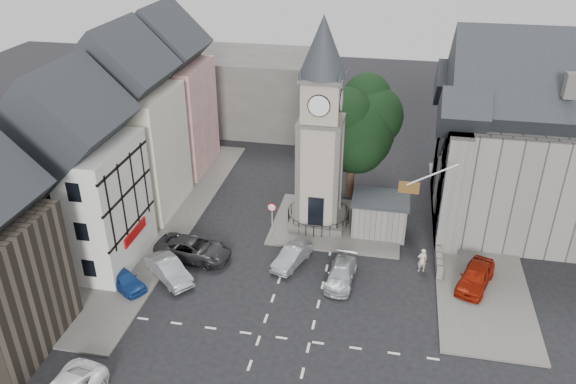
% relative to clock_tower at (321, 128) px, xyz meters
% --- Properties ---
extents(ground, '(120.00, 120.00, 0.00)m').
position_rel_clock_tower_xyz_m(ground, '(0.00, -7.99, -8.12)').
color(ground, black).
rests_on(ground, ground).
extents(pavement_west, '(6.00, 30.00, 0.14)m').
position_rel_clock_tower_xyz_m(pavement_west, '(-12.50, -1.99, -8.05)').
color(pavement_west, '#595651').
rests_on(pavement_west, ground).
extents(pavement_east, '(6.00, 26.00, 0.14)m').
position_rel_clock_tower_xyz_m(pavement_east, '(12.00, 0.01, -8.05)').
color(pavement_east, '#595651').
rests_on(pavement_east, ground).
extents(central_island, '(10.00, 8.00, 0.16)m').
position_rel_clock_tower_xyz_m(central_island, '(1.50, 0.01, -8.04)').
color(central_island, '#595651').
rests_on(central_island, ground).
extents(road_markings, '(20.00, 8.00, 0.01)m').
position_rel_clock_tower_xyz_m(road_markings, '(0.00, -13.49, -8.12)').
color(road_markings, silver).
rests_on(road_markings, ground).
extents(clock_tower, '(4.86, 4.86, 16.25)m').
position_rel_clock_tower_xyz_m(clock_tower, '(0.00, 0.00, 0.00)').
color(clock_tower, '#4C4944').
rests_on(clock_tower, ground).
extents(stone_shelter, '(4.30, 3.30, 3.08)m').
position_rel_clock_tower_xyz_m(stone_shelter, '(4.80, -0.49, -6.57)').
color(stone_shelter, slate).
rests_on(stone_shelter, ground).
extents(town_tree, '(7.20, 7.20, 10.80)m').
position_rel_clock_tower_xyz_m(town_tree, '(2.00, 5.01, -1.15)').
color(town_tree, black).
rests_on(town_tree, ground).
extents(warning_sign_post, '(0.70, 0.19, 2.85)m').
position_rel_clock_tower_xyz_m(warning_sign_post, '(-3.20, -2.56, -6.09)').
color(warning_sign_post, black).
rests_on(warning_sign_post, ground).
extents(terrace_pink, '(8.10, 7.60, 12.80)m').
position_rel_clock_tower_xyz_m(terrace_pink, '(-15.50, 8.01, -1.54)').
color(terrace_pink, tan).
rests_on(terrace_pink, ground).
extents(terrace_cream, '(8.10, 7.60, 12.80)m').
position_rel_clock_tower_xyz_m(terrace_cream, '(-15.50, 0.01, -1.54)').
color(terrace_cream, beige).
rests_on(terrace_cream, ground).
extents(terrace_tudor, '(8.10, 7.60, 12.00)m').
position_rel_clock_tower_xyz_m(terrace_tudor, '(-15.50, -7.99, -1.93)').
color(terrace_tudor, silver).
rests_on(terrace_tudor, ground).
extents(backdrop_west, '(20.00, 10.00, 8.00)m').
position_rel_clock_tower_xyz_m(backdrop_west, '(-12.00, 20.01, -4.12)').
color(backdrop_west, '#4C4944').
rests_on(backdrop_west, ground).
extents(east_building, '(14.40, 11.40, 12.60)m').
position_rel_clock_tower_xyz_m(east_building, '(15.59, 3.01, -1.86)').
color(east_building, slate).
rests_on(east_building, ground).
extents(east_boundary_wall, '(0.40, 16.00, 0.90)m').
position_rel_clock_tower_xyz_m(east_boundary_wall, '(9.20, 2.01, -7.67)').
color(east_boundary_wall, slate).
rests_on(east_boundary_wall, ground).
extents(flagpole, '(3.68, 0.10, 2.74)m').
position_rel_clock_tower_xyz_m(flagpole, '(8.00, -3.99, -1.12)').
color(flagpole, white).
rests_on(flagpole, ground).
extents(car_west_blue, '(3.94, 3.17, 1.26)m').
position_rel_clock_tower_xyz_m(car_west_blue, '(-11.50, -10.76, -7.49)').
color(car_west_blue, navy).
rests_on(car_west_blue, ground).
extents(car_west_silver, '(4.31, 3.95, 1.43)m').
position_rel_clock_tower_xyz_m(car_west_silver, '(-8.89, -9.25, -7.40)').
color(car_west_silver, '#9DA0A4').
rests_on(car_west_silver, ground).
extents(car_west_grey, '(5.75, 3.09, 1.53)m').
position_rel_clock_tower_xyz_m(car_west_grey, '(-8.11, -6.57, -7.35)').
color(car_west_grey, '#2D2D2F').
rests_on(car_west_grey, ground).
extents(car_island_silver, '(2.57, 4.13, 1.29)m').
position_rel_clock_tower_xyz_m(car_island_silver, '(-1.00, -5.96, -7.48)').
color(car_island_silver, '#94989C').
rests_on(car_island_silver, ground).
extents(car_island_east, '(2.06, 4.40, 1.24)m').
position_rel_clock_tower_xyz_m(car_island_east, '(2.65, -7.30, -7.50)').
color(car_island_east, '#B3B8BC').
rests_on(car_island_east, ground).
extents(car_east_red, '(3.24, 4.81, 1.52)m').
position_rel_clock_tower_xyz_m(car_east_red, '(11.50, -6.07, -7.36)').
color(car_east_red, maroon).
rests_on(car_east_red, ground).
extents(pedestrian, '(0.76, 0.59, 1.84)m').
position_rel_clock_tower_xyz_m(pedestrian, '(8.00, -5.07, -7.20)').
color(pedestrian, beige).
rests_on(pedestrian, ground).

